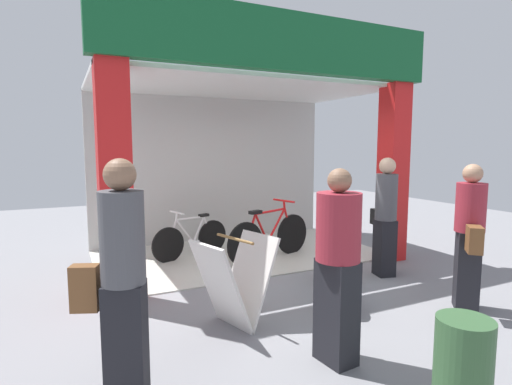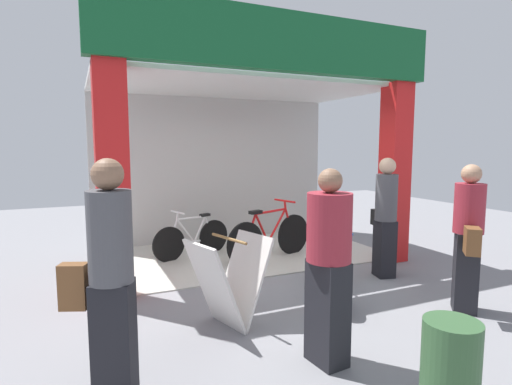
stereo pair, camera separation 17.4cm
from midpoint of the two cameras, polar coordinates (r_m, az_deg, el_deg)
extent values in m
plane|color=gray|center=(6.02, 1.92, -11.61)|extent=(17.37, 17.37, 0.00)
cube|color=beige|center=(7.16, -3.01, -8.55)|extent=(4.68, 2.64, 0.02)
cube|color=#B7B7B2|center=(8.16, -6.64, 3.37)|extent=(4.68, 0.12, 2.86)
cube|color=red|center=(5.11, -20.00, 1.13)|extent=(0.37, 0.36, 2.86)
cube|color=red|center=(7.00, 17.85, 2.58)|extent=(0.37, 0.36, 2.86)
cube|color=#14592D|center=(5.75, 2.79, 20.28)|extent=(4.88, 0.20, 0.77)
cube|color=silver|center=(6.97, -3.16, 14.38)|extent=(4.68, 2.64, 0.06)
cylinder|color=black|center=(7.25, -6.80, -6.12)|extent=(0.56, 0.22, 0.58)
cylinder|color=black|center=(6.76, -12.89, -7.17)|extent=(0.56, 0.22, 0.58)
cylinder|color=white|center=(7.13, -8.15, -6.53)|extent=(0.38, 0.15, 0.07)
cylinder|color=white|center=(7.05, -8.71, -5.14)|extent=(0.25, 0.11, 0.43)
cylinder|color=white|center=(6.89, -10.60, -5.38)|extent=(0.35, 0.14, 0.45)
cylinder|color=white|center=(6.92, -9.86, -3.56)|extent=(0.54, 0.20, 0.05)
cylinder|color=white|center=(7.15, -7.45, -4.77)|extent=(0.19, 0.09, 0.39)
cylinder|color=white|center=(6.77, -12.28, -5.46)|extent=(0.17, 0.08, 0.40)
cylinder|color=white|center=(6.76, -11.75, -3.27)|extent=(0.06, 0.05, 0.12)
cylinder|color=white|center=(6.76, -11.70, -2.78)|extent=(0.15, 0.39, 0.03)
cube|color=black|center=(7.07, -8.00, -3.15)|extent=(0.19, 0.14, 0.04)
cylinder|color=black|center=(6.44, -2.29, -7.19)|extent=(0.68, 0.24, 0.69)
cylinder|color=black|center=(7.15, 4.36, -5.81)|extent=(0.68, 0.24, 0.69)
cylinder|color=red|center=(6.60, -0.60, -7.07)|extent=(0.46, 0.17, 0.09)
cylinder|color=red|center=(6.62, 0.03, -5.04)|extent=(0.30, 0.12, 0.52)
cylinder|color=red|center=(6.84, 2.11, -4.59)|extent=(0.42, 0.16, 0.54)
cylinder|color=red|center=(6.70, 1.29, -2.64)|extent=(0.65, 0.22, 0.06)
cylinder|color=red|center=(6.46, -1.50, -5.09)|extent=(0.23, 0.10, 0.46)
cylinder|color=red|center=(7.03, 3.77, -4.08)|extent=(0.21, 0.09, 0.48)
cylinder|color=red|center=(6.91, 3.23, -1.72)|extent=(0.07, 0.05, 0.14)
cylinder|color=red|center=(6.89, 3.17, -1.16)|extent=(0.17, 0.47, 0.03)
cube|color=black|center=(6.48, -0.85, -2.76)|extent=(0.23, 0.16, 0.05)
cylinder|color=black|center=(5.78, 8.85, -9.29)|extent=(0.30, 0.57, 0.61)
cylinder|color=black|center=(4.89, 10.67, -12.29)|extent=(0.30, 0.57, 0.61)
cylinder|color=blue|center=(5.57, 9.22, -10.14)|extent=(0.21, 0.39, 0.08)
cylinder|color=blue|center=(5.44, 9.41, -8.38)|extent=(0.14, 0.26, 0.46)
cylinder|color=blue|center=(5.16, 9.98, -9.14)|extent=(0.19, 0.35, 0.48)
cylinder|color=blue|center=(5.22, 9.79, -6.44)|extent=(0.28, 0.55, 0.05)
cylinder|color=blue|center=(5.63, 9.06, -7.63)|extent=(0.12, 0.20, 0.41)
cylinder|color=blue|center=(4.91, 10.51, -9.66)|extent=(0.11, 0.18, 0.42)
cylinder|color=blue|center=(4.93, 10.39, -6.40)|extent=(0.05, 0.06, 0.13)
cylinder|color=blue|center=(4.92, 10.38, -5.68)|extent=(0.40, 0.21, 0.03)
cube|color=black|center=(5.49, 9.25, -5.55)|extent=(0.16, 0.21, 0.05)
cube|color=silver|center=(4.23, -6.14, -12.96)|extent=(0.54, 0.66, 0.94)
cube|color=silver|center=(4.44, -2.22, -11.96)|extent=(0.54, 0.66, 0.94)
cylinder|color=olive|center=(4.21, -4.18, -6.46)|extent=(0.19, 0.56, 0.03)
cube|color=black|center=(3.34, -19.16, -19.16)|extent=(0.35, 0.33, 0.90)
cylinder|color=#4C4C51|center=(3.08, -19.71, -5.94)|extent=(0.41, 0.41, 0.67)
sphere|color=#8C664C|center=(3.02, -20.03, 2.37)|extent=(0.23, 0.23, 0.23)
cube|color=brown|center=(3.27, -24.17, -12.07)|extent=(0.22, 0.18, 0.33)
cube|color=black|center=(6.22, 16.70, -7.37)|extent=(0.30, 0.32, 0.82)
cylinder|color=#4C4C51|center=(6.08, 16.93, -0.61)|extent=(0.37, 0.37, 0.66)
sphere|color=#D8AD8C|center=(6.05, 17.07, 3.58)|extent=(0.23, 0.23, 0.23)
cube|color=black|center=(6.36, 15.68, -3.28)|extent=(0.16, 0.21, 0.23)
cube|color=black|center=(5.32, 26.49, -9.68)|extent=(0.37, 0.37, 0.90)
cylinder|color=maroon|center=(5.17, 26.91, -1.87)|extent=(0.45, 0.45, 0.56)
sphere|color=tan|center=(5.13, 27.13, 2.38)|extent=(0.21, 0.21, 0.21)
cube|color=brown|center=(4.93, 27.27, -5.86)|extent=(0.27, 0.27, 0.29)
cube|color=black|center=(3.72, 9.79, -16.03)|extent=(0.28, 0.37, 0.91)
cylinder|color=maroon|center=(3.50, 10.03, -4.73)|extent=(0.42, 0.42, 0.58)
sphere|color=#8C664C|center=(3.45, 10.16, 1.66)|extent=(0.20, 0.20, 0.20)
cylinder|color=#335933|center=(3.28, 25.39, -21.57)|extent=(0.37, 0.37, 0.73)
camera|label=1|loc=(0.09, -90.79, -0.09)|focal=28.69mm
camera|label=2|loc=(0.09, 89.21, 0.09)|focal=28.69mm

